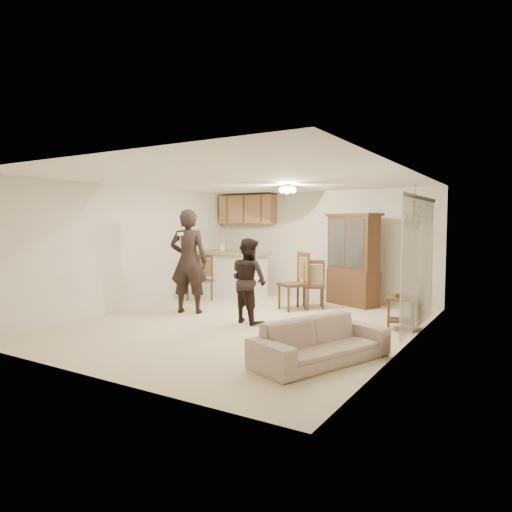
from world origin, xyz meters
The scene contains 23 objects.
floor centered at (0.00, 0.00, 0.00)m, with size 6.50×6.50×0.00m, color beige.
ceiling centered at (0.00, 0.00, 2.50)m, with size 5.50×6.50×0.02m, color white.
wall_back centered at (0.00, 3.25, 1.25)m, with size 5.50×0.02×2.50m, color silver.
wall_front centered at (0.00, -3.25, 1.25)m, with size 5.50×0.02×2.50m, color silver.
wall_left centered at (-2.75, 0.00, 1.25)m, with size 0.02×6.50×2.50m, color silver.
wall_right centered at (2.75, 0.00, 1.25)m, with size 0.02×6.50×2.50m, color silver.
breakfast_bar centered at (-1.85, 2.35, 0.50)m, with size 1.60×0.55×1.00m, color white.
bar_top centered at (-1.85, 2.35, 1.05)m, with size 1.75×0.70×0.08m, color tan.
upper_cabinets centered at (-1.90, 3.07, 2.10)m, with size 1.50×0.34×0.70m, color brown.
vertical_blinds centered at (2.71, 0.90, 1.10)m, with size 0.06×2.30×2.10m, color beige, non-canonical shape.
ceiling_fixture centered at (0.20, 1.20, 2.40)m, with size 0.36×0.36×0.20m, color #FBE3BC, non-canonical shape.
hanging_plant centered at (2.30, 2.40, 1.85)m, with size 0.43×0.37×0.48m, color #396327.
plant_cord centered at (2.30, 2.40, 2.17)m, with size 0.01×0.01×0.65m, color black.
sofa centered at (2.04, -1.40, 0.37)m, with size 1.87×0.73×0.73m, color beige.
adult centered at (-1.46, 0.25, 0.90)m, with size 0.66×0.43×1.80m, color black.
child centered at (0.01, 0.10, 0.68)m, with size 0.66×0.51×1.35m, color black.
china_hutch centered at (0.98, 2.75, 0.97)m, with size 1.33×0.94×1.96m.
side_table centered at (2.42, 0.99, 0.27)m, with size 0.59×0.59×0.59m.
chair_bar centered at (-2.15, 1.44, 0.30)m, with size 0.52×0.52×1.05m.
chair_hutch_left centered at (0.14, 1.59, 0.33)m, with size 0.72×0.72×1.16m.
chair_hutch_right centered at (0.40, 2.00, 0.28)m, with size 0.61×0.61×1.01m.
controller_adult centered at (-1.29, -0.19, 1.55)m, with size 0.05×0.18×0.05m, color white.
controller_child centered at (-0.09, -0.23, 0.92)m, with size 0.04×0.13×0.04m, color white.
Camera 1 is at (4.27, -6.61, 1.73)m, focal length 32.00 mm.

